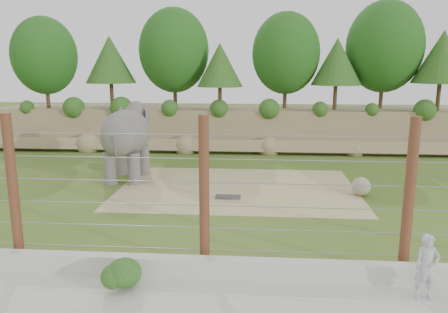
# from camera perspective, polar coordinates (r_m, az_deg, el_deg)

# --- Properties ---
(ground) EXTENTS (90.00, 90.00, 0.00)m
(ground) POSITION_cam_1_polar(r_m,az_deg,el_deg) (15.87, -0.56, -7.15)
(ground) COLOR #395E19
(ground) RESTS_ON ground
(back_embankment) EXTENTS (30.00, 5.52, 8.77)m
(back_embankment) POSITION_cam_1_polar(r_m,az_deg,el_deg) (27.66, 2.95, 9.34)
(back_embankment) COLOR #8B7A51
(back_embankment) RESTS_ON ground
(dirt_patch) EXTENTS (10.00, 7.00, 0.02)m
(dirt_patch) POSITION_cam_1_polar(r_m,az_deg,el_deg) (18.69, 1.77, -4.17)
(dirt_patch) COLOR tan
(dirt_patch) RESTS_ON ground
(drain_grate) EXTENTS (1.00, 0.60, 0.03)m
(drain_grate) POSITION_cam_1_polar(r_m,az_deg,el_deg) (17.41, 0.53, -5.30)
(drain_grate) COLOR #262628
(drain_grate) RESTS_ON dirt_patch
(elephant) EXTENTS (1.86, 4.18, 3.36)m
(elephant) POSITION_cam_1_polar(r_m,az_deg,el_deg) (20.35, -12.61, 1.69)
(elephant) COLOR #5C5753
(elephant) RESTS_ON ground
(stone_ball) EXTENTS (0.75, 0.75, 0.75)m
(stone_ball) POSITION_cam_1_polar(r_m,az_deg,el_deg) (18.38, 17.47, -3.76)
(stone_ball) COLOR gray
(stone_ball) RESTS_ON dirt_patch
(retaining_wall) EXTENTS (26.00, 0.35, 0.50)m
(retaining_wall) POSITION_cam_1_polar(r_m,az_deg,el_deg) (11.18, -2.83, -14.27)
(retaining_wall) COLOR beige
(retaining_wall) RESTS_ON ground
(barrier_fence) EXTENTS (20.26, 0.26, 4.00)m
(barrier_fence) POSITION_cam_1_polar(r_m,az_deg,el_deg) (11.00, -2.60, -4.90)
(barrier_fence) COLOR #5A2D1C
(barrier_fence) RESTS_ON ground
(walkway_shrub) EXTENTS (0.74, 0.74, 0.74)m
(walkway_shrub) POSITION_cam_1_polar(r_m,az_deg,el_deg) (10.78, -13.20, -14.85)
(walkway_shrub) COLOR #1D4F19
(walkway_shrub) RESTS_ON walkway
(zookeeper) EXTENTS (0.59, 0.41, 1.52)m
(zookeeper) POSITION_cam_1_polar(r_m,az_deg,el_deg) (10.96, 24.97, -12.98)
(zookeeper) COLOR silver
(zookeeper) RESTS_ON walkway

